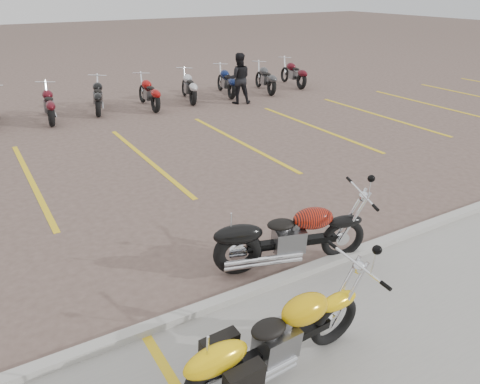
# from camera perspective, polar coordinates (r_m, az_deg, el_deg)

# --- Properties ---
(ground) EXTENTS (100.00, 100.00, 0.00)m
(ground) POSITION_cam_1_polar(r_m,az_deg,el_deg) (8.53, -1.76, -4.00)
(ground) COLOR #725B51
(ground) RESTS_ON ground
(curb) EXTENTS (60.00, 0.18, 0.12)m
(curb) POSITION_cam_1_polar(r_m,az_deg,el_deg) (7.07, 6.33, -10.14)
(curb) COLOR #ADAAA3
(curb) RESTS_ON ground
(parking_stripes) EXTENTS (38.00, 5.50, 0.01)m
(parking_stripes) POSITION_cam_1_polar(r_m,az_deg,el_deg) (11.89, -11.27, 3.93)
(parking_stripes) COLOR yellow
(parking_stripes) RESTS_ON ground
(yellow_cruiser) EXTENTS (2.36, 0.37, 0.97)m
(yellow_cruiser) POSITION_cam_1_polar(r_m,az_deg,el_deg) (5.34, 3.98, -17.60)
(yellow_cruiser) COLOR black
(yellow_cruiser) RESTS_ON ground
(flame_cruiser) EXTENTS (2.35, 0.85, 1.00)m
(flame_cruiser) POSITION_cam_1_polar(r_m,az_deg,el_deg) (7.14, 5.74, -5.63)
(flame_cruiser) COLOR black
(flame_cruiser) RESTS_ON ground
(person_b) EXTENTS (1.07, 0.97, 1.78)m
(person_b) POSITION_cam_1_polar(r_m,az_deg,el_deg) (17.16, -0.15, 13.67)
(person_b) COLOR black
(person_b) RESTS_ON ground
(bg_bike_row) EXTENTS (19.10, 2.08, 1.10)m
(bg_bike_row) POSITION_cam_1_polar(r_m,az_deg,el_deg) (16.37, -19.66, 10.56)
(bg_bike_row) COLOR black
(bg_bike_row) RESTS_ON ground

